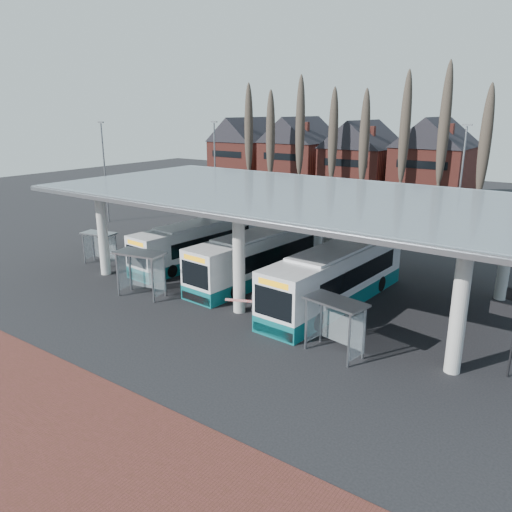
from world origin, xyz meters
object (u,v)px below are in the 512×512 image
Objects in this scene: bus_2 at (336,277)px; shelter_0 at (101,241)px; shelter_2 at (337,314)px; shelter_1 at (142,264)px; bus_1 at (259,257)px; bus_0 at (198,244)px.

bus_2 is 18.60m from shelter_0.
bus_2 is 6.60m from shelter_2.
bus_2 is 12.05m from shelter_1.
shelter_2 is (13.46, -0.01, -0.10)m from shelter_1.
bus_2 reaches higher than shelter_0.
shelter_0 is at bearing 148.66° from shelter_1.
bus_1 reaches higher than shelter_2.
bus_1 reaches higher than bus_0.
bus_0 is 12.47m from bus_2.
bus_2 is at bearing 18.48° from shelter_1.
bus_1 is at bearing 0.40° from bus_0.
bus_0 reaches higher than shelter_2.
bus_2 is (12.39, -1.44, 0.16)m from bus_0.
shelter_2 is at bearing -20.93° from bus_0.
bus_1 is 8.05m from shelter_1.
shelter_1 is (7.86, -2.95, 0.35)m from shelter_0.
shelter_1 is at bearing -116.78° from bus_1.
shelter_1 is (-4.15, -6.88, 0.52)m from bus_1.
shelter_1 reaches higher than shelter_0.
bus_0 is at bearing 93.63° from shelter_1.
shelter_0 is (-5.98, -4.37, 0.26)m from bus_0.
bus_0 is 0.90× the size of bus_2.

